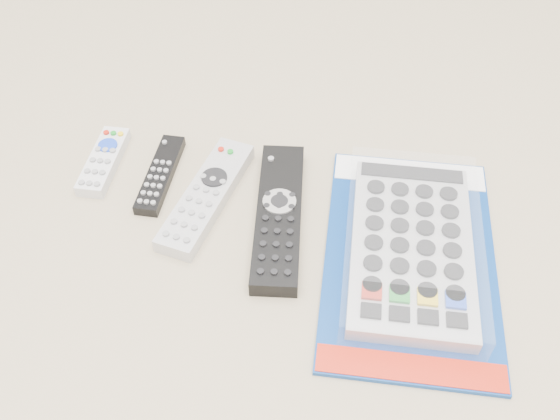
% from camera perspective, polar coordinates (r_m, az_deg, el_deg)
% --- Properties ---
extents(remote_small_grey, '(0.05, 0.14, 0.02)m').
position_cam_1_polar(remote_small_grey, '(0.97, -15.83, 4.34)').
color(remote_small_grey, silver).
rests_on(remote_small_grey, ground).
extents(remote_slim_black, '(0.04, 0.15, 0.02)m').
position_cam_1_polar(remote_slim_black, '(0.93, -10.90, 3.21)').
color(remote_slim_black, black).
rests_on(remote_slim_black, ground).
extents(remote_silver_dvd, '(0.09, 0.22, 0.02)m').
position_cam_1_polar(remote_silver_dvd, '(0.88, -6.73, 1.29)').
color(remote_silver_dvd, '#B3B3B7').
rests_on(remote_silver_dvd, ground).
extents(remote_large_black, '(0.09, 0.26, 0.03)m').
position_cam_1_polar(remote_large_black, '(0.85, -0.11, -0.50)').
color(remote_large_black, black).
rests_on(remote_large_black, ground).
extents(jumbo_remote_packaged, '(0.24, 0.38, 0.05)m').
position_cam_1_polar(jumbo_remote_packaged, '(0.82, 11.95, -3.20)').
color(jumbo_remote_packaged, navy).
rests_on(jumbo_remote_packaged, ground).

